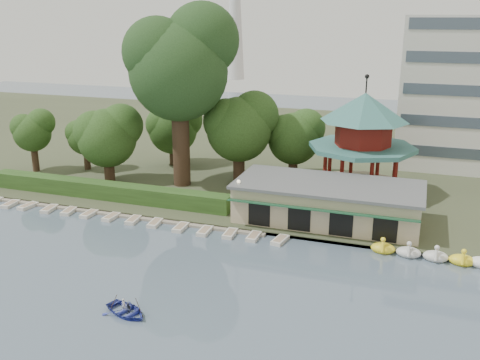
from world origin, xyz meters
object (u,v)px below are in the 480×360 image
at_px(big_tree, 180,62).
at_px(rowboat_with_passengers, 126,308).
at_px(boathouse, 328,202).
at_px(dock, 114,213).
at_px(pavilion, 363,133).

distance_m(big_tree, rowboat_with_passengers, 32.87).
distance_m(boathouse, big_tree, 23.65).
xyz_separation_m(big_tree, rowboat_with_passengers, (8.50, -28.14, -14.72)).
bearing_deg(boathouse, rowboat_with_passengers, -115.26).
bearing_deg(big_tree, boathouse, -18.24).
xyz_separation_m(dock, rowboat_with_passengers, (11.66, -17.15, 0.39)).
bearing_deg(dock, boathouse, 12.24).
height_order(big_tree, rowboat_with_passengers, big_tree).
relative_size(pavilion, big_tree, 0.63).
distance_m(dock, big_tree, 18.95).
bearing_deg(boathouse, dock, -167.76).
bearing_deg(dock, pavilion, 31.66).
relative_size(pavilion, rowboat_with_passengers, 2.30).
height_order(boathouse, pavilion, pavilion).
bearing_deg(dock, rowboat_with_passengers, -55.80).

